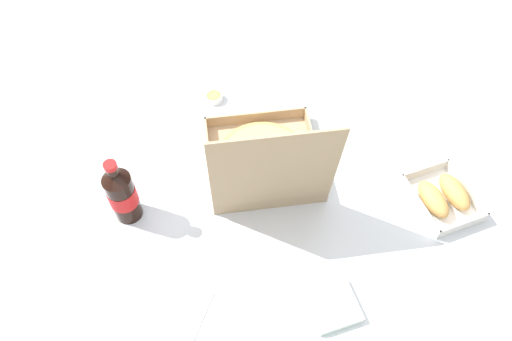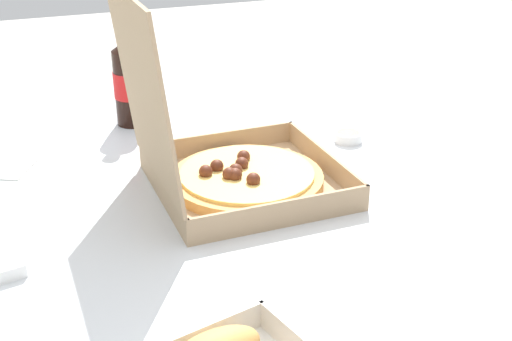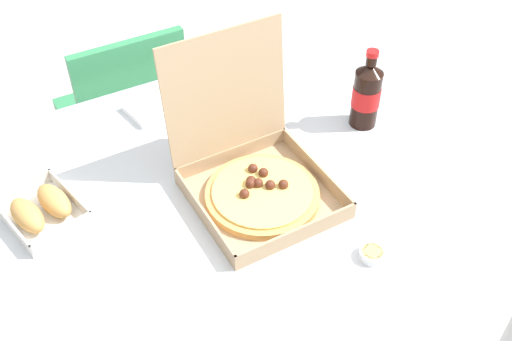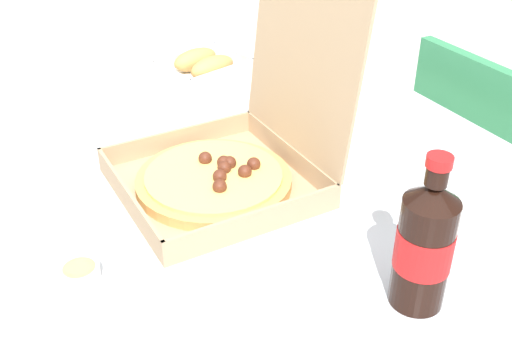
# 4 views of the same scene
# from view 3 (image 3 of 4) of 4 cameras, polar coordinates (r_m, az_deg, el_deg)

# --- Properties ---
(dining_table) EXTENTS (1.37, 1.03, 0.75)m
(dining_table) POSITION_cam_3_polar(r_m,az_deg,el_deg) (1.51, -0.15, -2.91)
(dining_table) COLOR silver
(dining_table) RESTS_ON ground_plane
(chair) EXTENTS (0.40, 0.40, 0.83)m
(chair) POSITION_cam_3_polar(r_m,az_deg,el_deg) (2.15, -11.96, 5.13)
(chair) COLOR #338451
(chair) RESTS_ON ground_plane
(pizza_box_open) EXTENTS (0.31, 0.35, 0.35)m
(pizza_box_open) POSITION_cam_3_polar(r_m,az_deg,el_deg) (1.40, -0.03, -0.54)
(pizza_box_open) COLOR tan
(pizza_box_open) RESTS_ON dining_table
(bread_side_box) EXTENTS (0.19, 0.22, 0.06)m
(bread_side_box) POSITION_cam_3_polar(r_m,az_deg,el_deg) (1.44, -19.58, -3.49)
(bread_side_box) COLOR white
(bread_side_box) RESTS_ON dining_table
(cola_bottle) EXTENTS (0.07, 0.07, 0.22)m
(cola_bottle) POSITION_cam_3_polar(r_m,az_deg,el_deg) (1.60, 10.37, 7.09)
(cola_bottle) COLOR black
(cola_bottle) RESTS_ON dining_table
(paper_menu) EXTENTS (0.26, 0.23, 0.00)m
(paper_menu) POSITION_cam_3_polar(r_m,az_deg,el_deg) (1.79, 2.72, 8.51)
(paper_menu) COLOR white
(paper_menu) RESTS_ON dining_table
(napkin_pile) EXTENTS (0.13, 0.13, 0.02)m
(napkin_pile) POSITION_cam_3_polar(r_m,az_deg,el_deg) (1.69, -10.10, 5.72)
(napkin_pile) COLOR white
(napkin_pile) RESTS_ON dining_table
(dipping_sauce_cup) EXTENTS (0.06, 0.06, 0.02)m
(dipping_sauce_cup) POSITION_cam_3_polar(r_m,az_deg,el_deg) (1.32, 10.90, -7.72)
(dipping_sauce_cup) COLOR white
(dipping_sauce_cup) RESTS_ON dining_table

